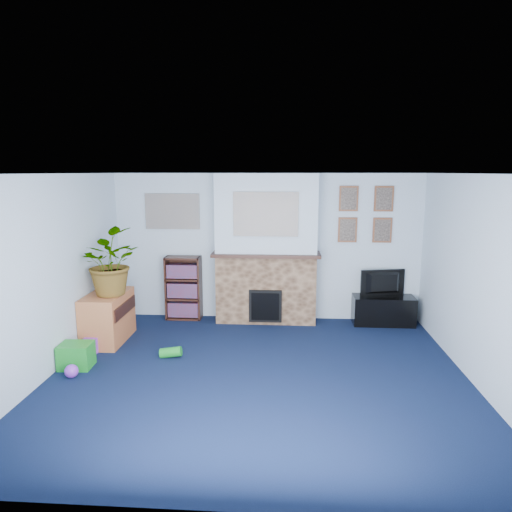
# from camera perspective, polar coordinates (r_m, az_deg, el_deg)

# --- Properties ---
(floor) EXTENTS (5.00, 4.50, 0.01)m
(floor) POSITION_cam_1_polar(r_m,az_deg,el_deg) (5.68, 0.27, -14.72)
(floor) COLOR #0E1836
(floor) RESTS_ON ground
(ceiling) EXTENTS (5.00, 4.50, 0.01)m
(ceiling) POSITION_cam_1_polar(r_m,az_deg,el_deg) (5.14, 0.30, 10.25)
(ceiling) COLOR white
(ceiling) RESTS_ON wall_back
(wall_back) EXTENTS (5.00, 0.04, 2.40)m
(wall_back) POSITION_cam_1_polar(r_m,az_deg,el_deg) (7.49, 1.35, 1.11)
(wall_back) COLOR silver
(wall_back) RESTS_ON ground
(wall_front) EXTENTS (5.00, 0.04, 2.40)m
(wall_front) POSITION_cam_1_polar(r_m,az_deg,el_deg) (3.15, -2.32, -12.39)
(wall_front) COLOR silver
(wall_front) RESTS_ON ground
(wall_left) EXTENTS (0.04, 4.50, 2.40)m
(wall_left) POSITION_cam_1_polar(r_m,az_deg,el_deg) (5.98, -24.40, -2.25)
(wall_left) COLOR silver
(wall_left) RESTS_ON ground
(wall_right) EXTENTS (0.04, 4.50, 2.40)m
(wall_right) POSITION_cam_1_polar(r_m,az_deg,el_deg) (5.71, 26.24, -2.97)
(wall_right) COLOR silver
(wall_right) RESTS_ON ground
(chimney_breast) EXTENTS (1.72, 0.50, 2.40)m
(chimney_breast) POSITION_cam_1_polar(r_m,az_deg,el_deg) (7.29, 1.28, 0.73)
(chimney_breast) COLOR brown
(chimney_breast) RESTS_ON ground
(collage_main) EXTENTS (1.00, 0.03, 0.68)m
(collage_main) POSITION_cam_1_polar(r_m,az_deg,el_deg) (7.00, 1.22, 5.24)
(collage_main) COLOR gray
(collage_main) RESTS_ON chimney_breast
(collage_left) EXTENTS (0.90, 0.03, 0.58)m
(collage_left) POSITION_cam_1_polar(r_m,az_deg,el_deg) (7.63, -10.40, 5.51)
(collage_left) COLOR gray
(collage_left) RESTS_ON wall_back
(portrait_tl) EXTENTS (0.30, 0.03, 0.40)m
(portrait_tl) POSITION_cam_1_polar(r_m,az_deg,el_deg) (7.44, 11.51, 7.05)
(portrait_tl) COLOR brown
(portrait_tl) RESTS_ON wall_back
(portrait_tr) EXTENTS (0.30, 0.03, 0.40)m
(portrait_tr) POSITION_cam_1_polar(r_m,az_deg,el_deg) (7.53, 15.69, 6.91)
(portrait_tr) COLOR brown
(portrait_tr) RESTS_ON wall_back
(portrait_bl) EXTENTS (0.30, 0.03, 0.40)m
(portrait_bl) POSITION_cam_1_polar(r_m,az_deg,el_deg) (7.48, 11.37, 3.22)
(portrait_bl) COLOR brown
(portrait_bl) RESTS_ON wall_back
(portrait_br) EXTENTS (0.30, 0.03, 0.40)m
(portrait_br) POSITION_cam_1_polar(r_m,az_deg,el_deg) (7.58, 15.50, 3.13)
(portrait_br) COLOR brown
(portrait_br) RESTS_ON wall_back
(tv_stand) EXTENTS (0.97, 0.41, 0.46)m
(tv_stand) POSITION_cam_1_polar(r_m,az_deg,el_deg) (7.65, 15.62, -6.58)
(tv_stand) COLOR black
(tv_stand) RESTS_ON ground
(television) EXTENTS (0.74, 0.25, 0.42)m
(television) POSITION_cam_1_polar(r_m,az_deg,el_deg) (7.56, 15.75, -3.31)
(television) COLOR black
(television) RESTS_ON tv_stand
(bookshelf) EXTENTS (0.58, 0.28, 1.05)m
(bookshelf) POSITION_cam_1_polar(r_m,az_deg,el_deg) (7.68, -9.02, -4.12)
(bookshelf) COLOR #331A12
(bookshelf) RESTS_ON ground
(sideboard) EXTENTS (0.50, 0.91, 0.71)m
(sideboard) POSITION_cam_1_polar(r_m,az_deg,el_deg) (6.98, -18.02, -7.31)
(sideboard) COLOR #BE6A3D
(sideboard) RESTS_ON ground
(potted_plant) EXTENTS (1.11, 1.10, 0.93)m
(potted_plant) POSITION_cam_1_polar(r_m,az_deg,el_deg) (6.71, -18.18, -0.76)
(potted_plant) COLOR #26661E
(potted_plant) RESTS_ON sideboard
(mantel_clock) EXTENTS (0.09, 0.05, 0.12)m
(mantel_clock) POSITION_cam_1_polar(r_m,az_deg,el_deg) (7.24, 1.11, 0.95)
(mantel_clock) COLOR gold
(mantel_clock) RESTS_ON chimney_breast
(mantel_candle) EXTENTS (0.05, 0.05, 0.16)m
(mantel_candle) POSITION_cam_1_polar(r_m,az_deg,el_deg) (7.23, 3.66, 1.00)
(mantel_candle) COLOR #B2BFC6
(mantel_candle) RESTS_ON chimney_breast
(mantel_teddy) EXTENTS (0.12, 0.12, 0.12)m
(mantel_teddy) POSITION_cam_1_polar(r_m,az_deg,el_deg) (7.29, -3.14, 0.95)
(mantel_teddy) COLOR gray
(mantel_teddy) RESTS_ON chimney_breast
(mantel_can) EXTENTS (0.06, 0.06, 0.11)m
(mantel_can) POSITION_cam_1_polar(r_m,az_deg,el_deg) (7.24, 6.79, 0.80)
(mantel_can) COLOR purple
(mantel_can) RESTS_ON chimney_breast
(green_crate) EXTENTS (0.40, 0.33, 0.31)m
(green_crate) POSITION_cam_1_polar(r_m,az_deg,el_deg) (6.27, -21.54, -11.63)
(green_crate) COLOR #198C26
(green_crate) RESTS_ON ground
(toy_ball) EXTENTS (0.16, 0.16, 0.16)m
(toy_ball) POSITION_cam_1_polar(r_m,az_deg,el_deg) (6.02, -22.08, -13.11)
(toy_ball) COLOR purple
(toy_ball) RESTS_ON ground
(toy_block) EXTENTS (0.19, 0.19, 0.21)m
(toy_block) POSITION_cam_1_polar(r_m,az_deg,el_deg) (6.69, -19.81, -10.37)
(toy_block) COLOR purple
(toy_block) RESTS_ON ground
(toy_tube) EXTENTS (0.30, 0.13, 0.17)m
(toy_tube) POSITION_cam_1_polar(r_m,az_deg,el_deg) (6.26, -10.60, -11.75)
(toy_tube) COLOR #198C26
(toy_tube) RESTS_ON ground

